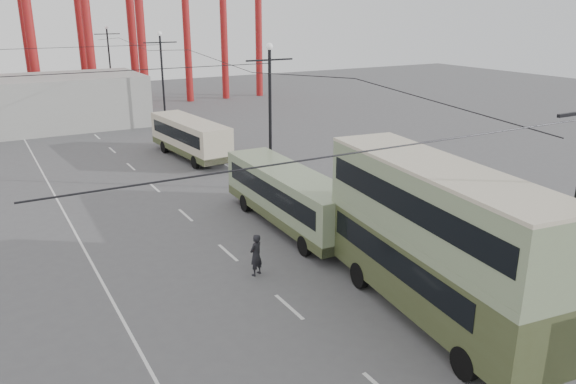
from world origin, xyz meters
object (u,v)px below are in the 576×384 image
single_decker_cream (190,137)px  single_decker_green (289,196)px  double_decker_bus (436,236)px  pedestrian (256,255)px

single_decker_cream → single_decker_green: bearing=-96.7°
double_decker_bus → single_decker_green: size_ratio=1.03×
single_decker_green → single_decker_cream: size_ratio=1.11×
single_decker_cream → pedestrian: single_decker_cream is taller
double_decker_bus → single_decker_cream: size_ratio=1.15×
double_decker_bus → single_decker_cream: 27.66m
double_decker_bus → single_decker_green: bearing=96.9°
pedestrian → single_decker_green: bearing=-158.5°
single_decker_cream → double_decker_bus: bearing=-96.0°
single_decker_green → single_decker_cream: bearing=89.8°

